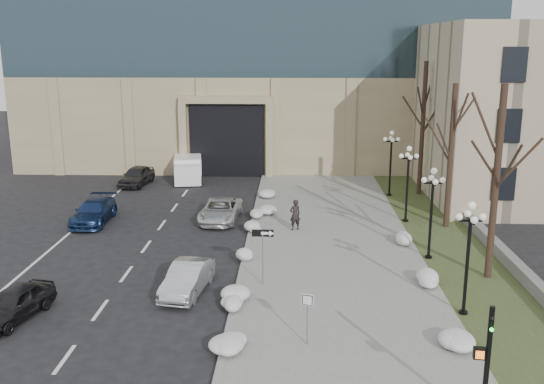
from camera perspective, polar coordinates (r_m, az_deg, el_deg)
The scene contains 30 objects.
sidewalk at distance 32.62m, azimuth 5.64°, elevation -5.25°, with size 9.00×40.00×0.12m, color gray.
curb at distance 32.64m, azimuth -2.30°, elevation -5.16°, with size 0.30×40.00×0.14m, color gray.
grass_strip at distance 33.68m, azimuth 16.79°, elevation -5.19°, with size 4.00×40.00×0.10m, color #334321.
stone_wall at distance 35.97m, azimuth 19.12°, elevation -3.66°, with size 0.50×30.00×0.70m, color slate.
car_a at distance 26.43m, azimuth -23.13°, elevation -9.63°, with size 1.56×3.89×1.32m, color black.
car_b at distance 27.03m, azimuth -7.97°, elevation -8.06°, with size 1.42×4.08×1.34m, color #B4B6BC.
car_c at distance 38.51m, azimuth -16.42°, elevation -1.78°, with size 1.95×4.79×1.39m, color navy.
car_d at distance 37.49m, azimuth -4.87°, elevation -1.71°, with size 2.22×4.82×1.34m, color silver.
car_e at distance 47.87m, azimuth -12.62°, elevation 1.50°, with size 1.74×4.32×1.47m, color #2D2C31.
pedestrian at distance 35.09m, azimuth 2.18°, elevation -2.15°, with size 0.66×0.44×1.82m, color black.
box_truck at distance 49.27m, azimuth -7.91°, elevation 2.28°, with size 3.00×6.31×1.92m.
one_way_sign at distance 26.84m, azimuth -0.52°, elevation -4.53°, with size 1.00×0.27×2.70m.
keep_sign at distance 21.96m, azimuth 3.36°, elevation -10.89°, with size 0.43×0.18×2.06m.
traffic_signal at distance 18.52m, azimuth 19.45°, elevation -15.48°, with size 0.64×0.86×3.76m.
snow_clump_b at distance 22.04m, azimuth -3.32°, elevation -14.31°, with size 1.10×1.60×0.36m, color silver.
snow_clump_c at distance 25.55m, azimuth -3.21°, elevation -10.17°, with size 1.10×1.60×0.36m, color silver.
snow_clump_d at distance 30.46m, azimuth -1.90°, elevation -6.11°, with size 1.10×1.60×0.36m, color silver.
snow_clump_e at distance 34.79m, azimuth -1.85°, elevation -3.54°, with size 1.10×1.60×0.36m, color silver.
snow_clump_f at distance 38.18m, azimuth -0.96°, elevation -1.95°, with size 1.10×1.60×0.36m, color silver.
snow_clump_g at distance 42.80m, azimuth -0.69°, elevation -0.21°, with size 1.10×1.60×0.36m, color silver.
snow_clump_h at distance 23.55m, azimuth 16.90°, elevation -12.98°, with size 1.10×1.60×0.36m, color silver.
snow_clump_i at distance 28.62m, azimuth 14.74°, elevation -7.93°, with size 1.10×1.60×0.36m, color silver.
snow_clump_j at distance 33.93m, azimuth 12.46°, elevation -4.33°, with size 1.10×1.60×0.36m, color silver.
lamppost_a at distance 24.99m, azimuth 18.03°, elevation -4.61°, with size 1.18×1.18×4.76m.
lamppost_b at distance 31.03m, azimuth 14.82°, elevation -0.84°, with size 1.18×1.18×4.76m.
lamppost_c at distance 37.22m, azimuth 12.67°, elevation 1.69°, with size 1.18×1.18×4.76m.
lamppost_d at distance 43.51m, azimuth 11.14°, elevation 3.50°, with size 1.18×1.18×4.76m.
tree_near at distance 28.70m, azimuth 20.53°, elevation 3.20°, with size 3.20×3.20×9.00m.
tree_mid at distance 36.32m, azimuth 16.58°, elevation 5.06°, with size 3.20×3.20×8.50m.
tree_far at distance 43.97m, azimuth 14.08°, elevation 7.51°, with size 3.20×3.20×9.50m.
Camera 1 is at (1.37, -16.77, 10.69)m, focal length 40.00 mm.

